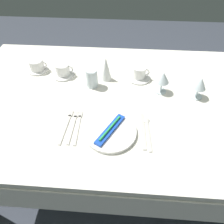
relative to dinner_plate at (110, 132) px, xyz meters
The scene contains 19 objects.
ground_plane 0.79m from the dinner_plate, 87.34° to the left, with size 6.00×6.00×0.00m, color #383D47.
dining_table 0.28m from the dinner_plate, 87.34° to the left, with size 1.80×1.11×0.74m.
dinner_plate is the anchor object (origin of this frame).
toothbrush_package 0.02m from the dinner_plate, behind, with size 0.13×0.20×0.02m.
fork_outer 0.16m from the dinner_plate, 168.85° to the left, with size 0.03×0.22×0.00m.
fork_inner 0.19m from the dinner_plate, behind, with size 0.02×0.21×0.00m.
fork_salad 0.22m from the dinner_plate, behind, with size 0.03×0.22×0.00m.
dinner_knife 0.16m from the dinner_plate, ahead, with size 0.02×0.23×0.00m.
spoon_soup 0.18m from the dinner_plate, 10.85° to the left, with size 0.03×0.21×0.01m.
saucer_left 0.47m from the dinner_plate, 72.35° to the left, with size 0.14×0.14×0.01m, color white.
coffee_cup_left 0.47m from the dinner_plate, 72.13° to the left, with size 0.10×0.08×0.07m.
saucer_right 0.70m from the dinner_plate, 136.11° to the left, with size 0.13×0.13×0.01m, color white.
coffee_cup_right 0.70m from the dinner_plate, 136.02° to the left, with size 0.11×0.09×0.07m.
saucer_far 0.55m from the dinner_plate, 126.32° to the left, with size 0.14×0.14×0.01m, color white.
coffee_cup_far 0.55m from the dinner_plate, 126.18° to the left, with size 0.11×0.08×0.07m.
wine_glass_centre 0.43m from the dinner_plate, 51.20° to the left, with size 0.07×0.07×0.13m.
wine_glass_left 0.55m from the dinner_plate, 32.94° to the left, with size 0.07×0.07×0.13m.
drink_tumbler 0.38m from the dinner_plate, 110.60° to the left, with size 0.07×0.07×0.11m.
napkin_folded 0.43m from the dinner_plate, 97.73° to the left, with size 0.07×0.07×0.15m, color white.
Camera 1 is at (0.04, -0.90, 1.51)m, focal length 34.02 mm.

